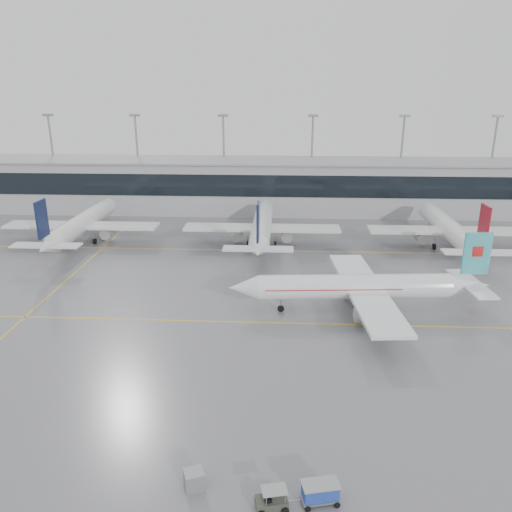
# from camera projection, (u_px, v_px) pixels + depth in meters

# --- Properties ---
(ground) EXTENTS (320.00, 320.00, 0.00)m
(ground) POSITION_uv_depth(u_px,v_px,m) (251.00, 322.00, 64.41)
(ground) COLOR slate
(ground) RESTS_ON ground
(taxi_line_main) EXTENTS (120.00, 0.25, 0.01)m
(taxi_line_main) POSITION_uv_depth(u_px,v_px,m) (251.00, 322.00, 64.41)
(taxi_line_main) COLOR yellow
(taxi_line_main) RESTS_ON ground
(taxi_line_north) EXTENTS (120.00, 0.25, 0.01)m
(taxi_line_north) POSITION_uv_depth(u_px,v_px,m) (261.00, 250.00, 92.79)
(taxi_line_north) COLOR yellow
(taxi_line_north) RESTS_ON ground
(taxi_line_cross) EXTENTS (0.25, 60.00, 0.01)m
(taxi_line_cross) POSITION_uv_depth(u_px,v_px,m) (71.00, 276.00, 80.08)
(taxi_line_cross) COLOR yellow
(taxi_line_cross) RESTS_ON ground
(terminal) EXTENTS (180.00, 15.00, 12.00)m
(terminal) POSITION_uv_depth(u_px,v_px,m) (267.00, 186.00, 121.15)
(terminal) COLOR #9D9DA0
(terminal) RESTS_ON ground
(terminal_glass) EXTENTS (180.00, 0.20, 5.00)m
(terminal_glass) POSITION_uv_depth(u_px,v_px,m) (266.00, 186.00, 113.52)
(terminal_glass) COLOR black
(terminal_glass) RESTS_ON ground
(terminal_roof) EXTENTS (182.00, 16.00, 0.40)m
(terminal_roof) POSITION_uv_depth(u_px,v_px,m) (267.00, 161.00, 119.16)
(terminal_roof) COLOR gray
(terminal_roof) RESTS_ON ground
(light_masts) EXTENTS (156.40, 1.00, 22.60)m
(light_masts) POSITION_uv_depth(u_px,v_px,m) (268.00, 153.00, 124.47)
(light_masts) COLOR gray
(light_masts) RESTS_ON ground
(air_canada_jet) EXTENTS (35.27, 27.95, 10.93)m
(air_canada_jet) POSITION_uv_depth(u_px,v_px,m) (364.00, 287.00, 66.66)
(air_canada_jet) COLOR white
(air_canada_jet) RESTS_ON ground
(parked_jet_b) EXTENTS (29.64, 36.96, 11.72)m
(parked_jet_b) POSITION_uv_depth(u_px,v_px,m) (82.00, 224.00, 96.82)
(parked_jet_b) COLOR silver
(parked_jet_b) RESTS_ON ground
(parked_jet_c) EXTENTS (29.64, 36.96, 11.72)m
(parked_jet_c) POSITION_uv_depth(u_px,v_px,m) (262.00, 226.00, 95.10)
(parked_jet_c) COLOR silver
(parked_jet_c) RESTS_ON ground
(parked_jet_d) EXTENTS (29.64, 36.96, 11.72)m
(parked_jet_d) POSITION_uv_depth(u_px,v_px,m) (448.00, 229.00, 93.37)
(parked_jet_d) COLOR silver
(parked_jet_d) RESTS_ON ground
(baggage_tug) EXTENTS (3.52, 1.88, 1.67)m
(baggage_tug) POSITION_uv_depth(u_px,v_px,m) (272.00, 502.00, 35.74)
(baggage_tug) COLOR #363B30
(baggage_tug) RESTS_ON ground
(baggage_cart) EXTENTS (2.98, 2.05, 1.68)m
(baggage_cart) POSITION_uv_depth(u_px,v_px,m) (320.00, 491.00, 36.15)
(baggage_cart) COLOR gray
(baggage_cart) RESTS_ON ground
(gse_unit) EXTENTS (1.84, 1.79, 1.45)m
(gse_unit) POSITION_uv_depth(u_px,v_px,m) (194.00, 479.00, 37.60)
(gse_unit) COLOR gray
(gse_unit) RESTS_ON ground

